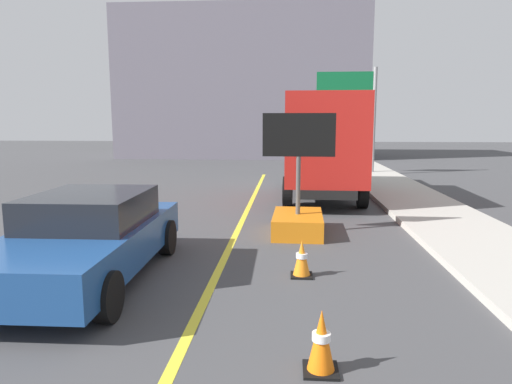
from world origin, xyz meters
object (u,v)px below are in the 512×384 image
at_px(arrow_board_trailer, 298,213).
at_px(box_truck, 323,143).
at_px(pickup_car, 88,237).
at_px(highway_guide_sign, 357,102).
at_px(traffic_cone_mid_lane, 321,341).
at_px(traffic_cone_far_lane, 302,259).

xyz_separation_m(arrow_board_trailer, box_truck, (0.91, 5.11, 1.32)).
xyz_separation_m(arrow_board_trailer, pickup_car, (-3.41, -3.28, 0.22)).
xyz_separation_m(pickup_car, highway_guide_sign, (6.37, 15.20, 2.73)).
xyz_separation_m(traffic_cone_mid_lane, traffic_cone_far_lane, (-0.12, 2.90, -0.02)).
xyz_separation_m(highway_guide_sign, traffic_cone_mid_lane, (-2.82, -17.74, -3.10)).
height_order(box_truck, traffic_cone_far_lane, box_truck).
relative_size(arrow_board_trailer, traffic_cone_far_lane, 4.39).
bearing_deg(arrow_board_trailer, highway_guide_sign, 76.06).
bearing_deg(pickup_car, traffic_cone_mid_lane, -35.61).
bearing_deg(highway_guide_sign, pickup_car, -112.73).
relative_size(box_truck, highway_guide_sign, 1.37).
relative_size(arrow_board_trailer, traffic_cone_mid_lane, 4.07).
relative_size(pickup_car, traffic_cone_far_lane, 7.39).
bearing_deg(arrow_board_trailer, box_truck, 79.91).
bearing_deg(traffic_cone_far_lane, traffic_cone_mid_lane, -87.65).
distance_m(traffic_cone_mid_lane, traffic_cone_far_lane, 2.90).
xyz_separation_m(arrow_board_trailer, highway_guide_sign, (2.96, 11.92, 2.94)).
height_order(box_truck, traffic_cone_mid_lane, box_truck).
bearing_deg(pickup_car, highway_guide_sign, 67.27).
height_order(arrow_board_trailer, highway_guide_sign, highway_guide_sign).
distance_m(box_truck, highway_guide_sign, 7.30).
distance_m(box_truck, traffic_cone_far_lane, 8.21).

